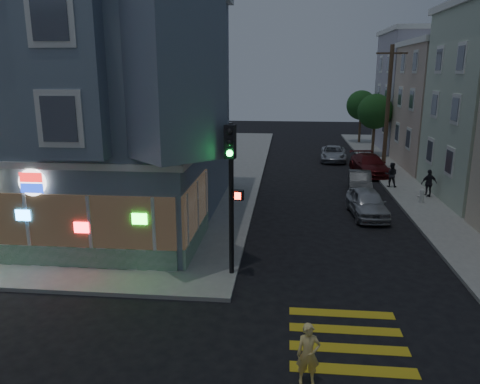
# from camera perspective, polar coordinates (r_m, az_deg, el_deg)

# --- Properties ---
(ground) EXTENTS (120.00, 120.00, 0.00)m
(ground) POSITION_cam_1_polar(r_m,az_deg,el_deg) (14.52, -14.51, -16.05)
(ground) COLOR black
(ground) RESTS_ON ground
(sidewalk_nw) EXTENTS (33.00, 42.00, 0.15)m
(sidewalk_nw) POSITION_cam_1_polar(r_m,az_deg,el_deg) (39.80, -21.58, 3.02)
(sidewalk_nw) COLOR gray
(sidewalk_nw) RESTS_ON ground
(corner_building) EXTENTS (14.60, 14.60, 11.40)m
(corner_building) POSITION_cam_1_polar(r_m,az_deg,el_deg) (25.09, -19.80, 10.31)
(corner_building) COLOR slate
(corner_building) RESTS_ON sidewalk_nw
(row_house_d) EXTENTS (12.00, 8.60, 10.50)m
(row_house_d) POSITION_cam_1_polar(r_m,az_deg,el_deg) (48.05, 24.18, 10.99)
(row_house_d) COLOR #A099A8
(row_house_d) RESTS_ON sidewalk_ne
(utility_pole) EXTENTS (2.20, 0.30, 9.00)m
(utility_pole) POSITION_cam_1_polar(r_m,az_deg,el_deg) (36.49, 17.58, 9.91)
(utility_pole) COLOR #4C3826
(utility_pole) RESTS_ON sidewalk_ne
(street_tree_near) EXTENTS (3.00, 3.00, 5.30)m
(street_tree_near) POSITION_cam_1_polar(r_m,az_deg,el_deg) (42.47, 16.15, 9.39)
(street_tree_near) COLOR #4C3826
(street_tree_near) RESTS_ON sidewalk_ne
(street_tree_far) EXTENTS (3.00, 3.00, 5.30)m
(street_tree_far) POSITION_cam_1_polar(r_m,az_deg,el_deg) (50.34, 14.56, 10.20)
(street_tree_far) COLOR #4C3826
(street_tree_far) RESTS_ON sidewalk_ne
(running_child) EXTENTS (0.59, 0.41, 1.54)m
(running_child) POSITION_cam_1_polar(r_m,az_deg,el_deg) (11.83, 8.31, -18.96)
(running_child) COLOR #F2D57C
(running_child) RESTS_ON ground
(pedestrian_a) EXTENTS (0.87, 0.74, 1.56)m
(pedestrian_a) POSITION_cam_1_polar(r_m,az_deg,el_deg) (31.18, 17.96, 2.02)
(pedestrian_a) COLOR black
(pedestrian_a) RESTS_ON sidewalk_ne
(pedestrian_b) EXTENTS (1.01, 0.58, 1.62)m
(pedestrian_b) POSITION_cam_1_polar(r_m,az_deg,el_deg) (29.39, 22.04, 0.99)
(pedestrian_b) COLOR black
(pedestrian_b) RESTS_ON sidewalk_ne
(parked_car_a) EXTENTS (1.94, 4.27, 1.42)m
(parked_car_a) POSITION_cam_1_polar(r_m,az_deg,el_deg) (24.94, 15.24, -1.30)
(parked_car_a) COLOR #AAADB2
(parked_car_a) RESTS_ON ground
(parked_car_b) EXTENTS (1.69, 3.96, 1.27)m
(parked_car_b) POSITION_cam_1_polar(r_m,az_deg,el_deg) (30.00, 14.38, 1.22)
(parked_car_b) COLOR #313436
(parked_car_b) RESTS_ON ground
(parked_car_c) EXTENTS (2.65, 5.19, 1.44)m
(parked_car_c) POSITION_cam_1_polar(r_m,az_deg,el_deg) (35.24, 15.50, 3.22)
(parked_car_c) COLOR #591417
(parked_car_c) RESTS_ON ground
(parked_car_d) EXTENTS (2.41, 4.60, 1.24)m
(parked_car_d) POSITION_cam_1_polar(r_m,az_deg,el_deg) (40.05, 11.32, 4.61)
(parked_car_d) COLOR #ACB0B8
(parked_car_d) RESTS_ON ground
(traffic_signal) EXTENTS (0.67, 0.61, 5.44)m
(traffic_signal) POSITION_cam_1_polar(r_m,az_deg,el_deg) (16.03, -1.07, 2.07)
(traffic_signal) COLOR black
(traffic_signal) RESTS_ON sidewalk_nw
(fire_hydrant) EXTENTS (0.46, 0.26, 0.79)m
(fire_hydrant) POSITION_cam_1_polar(r_m,az_deg,el_deg) (28.03, 21.27, -0.38)
(fire_hydrant) COLOR silver
(fire_hydrant) RESTS_ON sidewalk_ne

